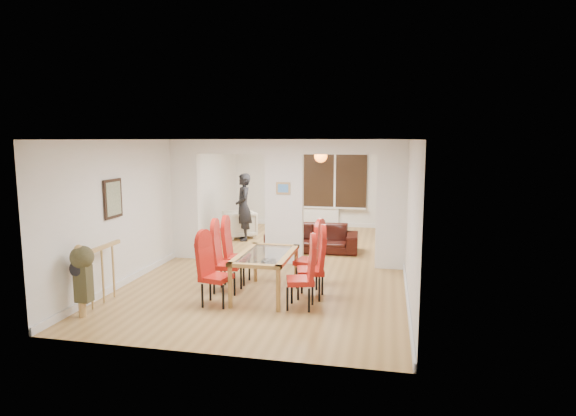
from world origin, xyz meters
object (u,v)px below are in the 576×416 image
(bowl, at_px, (314,231))
(armchair, at_px, (239,224))
(dining_chair_lb, at_px, (227,260))
(dining_chair_ra, at_px, (300,275))
(coffee_table, at_px, (314,236))
(dining_chair_lc, at_px, (237,254))
(dining_chair_rb, at_px, (311,266))
(sofa, at_px, (312,238))
(television, at_px, (382,226))
(person, at_px, (244,207))
(dining_chair_rc, at_px, (308,257))
(dining_chair_la, at_px, (216,272))
(dining_table, at_px, (266,274))
(bottle, at_px, (317,226))

(bowl, bearing_deg, armchair, -178.48)
(dining_chair_lb, bearing_deg, dining_chair_ra, -27.05)
(armchair, xyz_separation_m, coffee_table, (2.01, 0.04, -0.24))
(dining_chair_lc, xyz_separation_m, coffee_table, (0.81, 3.95, -0.43))
(dining_chair_lb, bearing_deg, armchair, 99.40)
(armchair, bearing_deg, dining_chair_rb, -3.43)
(dining_chair_lb, distance_m, sofa, 3.46)
(dining_chair_lb, height_order, television, dining_chair_lb)
(person, distance_m, coffee_table, 1.98)
(person, height_order, television, person)
(dining_chair_rc, xyz_separation_m, sofa, (-0.37, 2.74, -0.22))
(dining_chair_la, relative_size, coffee_table, 1.07)
(dining_chair_ra, relative_size, person, 0.60)
(sofa, relative_size, coffee_table, 2.17)
(dining_chair_rc, xyz_separation_m, coffee_table, (-0.50, 3.92, -0.42))
(dining_table, xyz_separation_m, dining_chair_la, (-0.64, -0.62, 0.17))
(dining_chair_lb, xyz_separation_m, armchair, (-1.20, 4.46, -0.20))
(dining_chair_rc, relative_size, television, 1.00)
(sofa, relative_size, armchair, 2.72)
(dining_chair_la, xyz_separation_m, sofa, (0.89, 3.99, -0.21))
(dining_chair_lc, bearing_deg, bottle, 74.81)
(dining_chair_rb, bearing_deg, dining_chair_lc, 146.26)
(dining_chair_ra, bearing_deg, coffee_table, 81.85)
(television, relative_size, coffee_table, 1.09)
(dining_chair_lb, distance_m, dining_chair_lc, 0.54)
(coffee_table, distance_m, bottle, 0.27)
(dining_chair_lb, xyz_separation_m, dining_chair_lc, (-0.00, 0.54, -0.01))
(bottle, bearing_deg, coffee_table, -130.48)
(dining_chair_rb, height_order, bowl, dining_chair_rb)
(dining_chair_rb, relative_size, bottle, 3.90)
(dining_chair_rc, height_order, bottle, dining_chair_rc)
(bowl, bearing_deg, dining_chair_lc, -101.41)
(dining_chair_rc, xyz_separation_m, television, (1.22, 4.69, -0.23))
(dining_chair_la, xyz_separation_m, bowl, (0.76, 5.18, -0.27))
(dining_chair_rc, height_order, person, person)
(dining_chair_rb, height_order, coffee_table, dining_chair_rb)
(bottle, bearing_deg, sofa, -86.89)
(dining_chair_lb, height_order, bowl, dining_chair_lb)
(dining_chair_rb, distance_m, sofa, 3.38)
(sofa, xyz_separation_m, bowl, (-0.13, 1.19, -0.06))
(dining_chair_lb, relative_size, coffee_table, 1.12)
(sofa, bearing_deg, coffee_table, 93.41)
(dining_chair_la, bearing_deg, dining_chair_lc, 103.97)
(dining_table, distance_m, dining_chair_rc, 0.90)
(bottle, height_order, bowl, bottle)
(bottle, bearing_deg, dining_chair_la, -98.95)
(dining_chair_ra, relative_size, coffee_table, 1.05)
(dining_chair_rb, bearing_deg, dining_chair_la, -167.71)
(coffee_table, bearing_deg, dining_table, -91.57)
(dining_chair_ra, distance_m, dining_chair_rb, 0.53)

